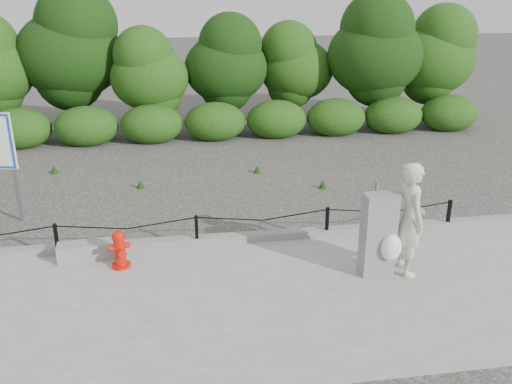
{
  "coord_description": "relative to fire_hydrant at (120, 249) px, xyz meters",
  "views": [
    {
      "loc": [
        -0.31,
        -9.19,
        4.63
      ],
      "look_at": [
        1.15,
        0.2,
        1.0
      ],
      "focal_mm": 38.0,
      "sensor_mm": 36.0,
      "label": 1
    }
  ],
  "objects": [
    {
      "name": "sidewalk",
      "position": [
        1.34,
        -1.35,
        -0.37
      ],
      "size": [
        14.0,
        4.0,
        0.08
      ],
      "primitive_type": "cube",
      "color": "gray",
      "rests_on": "ground"
    },
    {
      "name": "utility_cabinet",
      "position": [
        4.26,
        -0.86,
        0.38
      ],
      "size": [
        0.56,
        0.4,
        1.57
      ],
      "rotation": [
        0.0,
        0.0,
        0.05
      ],
      "color": "gray",
      "rests_on": "sidewalk"
    },
    {
      "name": "curb",
      "position": [
        1.34,
        0.7,
        -0.26
      ],
      "size": [
        14.0,
        0.22,
        0.14
      ],
      "primitive_type": "cube",
      "color": "slate",
      "rests_on": "sidewalk"
    },
    {
      "name": "concrete_block",
      "position": [
        -0.63,
        0.4,
        -0.18
      ],
      "size": [
        1.0,
        0.42,
        0.31
      ],
      "primitive_type": "cube",
      "rotation": [
        0.0,
        0.0,
        0.09
      ],
      "color": "gray",
      "rests_on": "sidewalk"
    },
    {
      "name": "fire_hydrant",
      "position": [
        0.0,
        0.0,
        0.0
      ],
      "size": [
        0.42,
        0.42,
        0.7
      ],
      "rotation": [
        0.0,
        0.0,
        0.34
      ],
      "color": "red",
      "rests_on": "sidewalk"
    },
    {
      "name": "treeline",
      "position": [
        1.04,
        9.59,
        2.07
      ],
      "size": [
        20.45,
        3.73,
        4.62
      ],
      "color": "black",
      "rests_on": "ground"
    },
    {
      "name": "ground",
      "position": [
        1.34,
        0.65,
        -0.41
      ],
      "size": [
        90.0,
        90.0,
        0.0
      ],
      "primitive_type": "plane",
      "color": "#2D2B28",
      "rests_on": "ground"
    },
    {
      "name": "chain_barrier",
      "position": [
        1.34,
        0.65,
        0.04
      ],
      "size": [
        10.06,
        0.06,
        0.6
      ],
      "color": "black",
      "rests_on": "sidewalk"
    },
    {
      "name": "pedestrian",
      "position": [
        4.76,
        -0.9,
        0.61
      ],
      "size": [
        0.77,
        0.72,
        1.94
      ],
      "rotation": [
        0.0,
        0.0,
        1.54
      ],
      "color": "beige",
      "rests_on": "sidewalk"
    }
  ]
}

